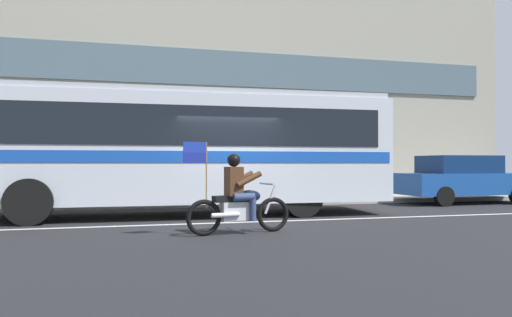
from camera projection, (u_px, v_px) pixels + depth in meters
ground_plane at (229, 220)px, 11.35m from camera, size 60.00×60.00×0.00m
sidewalk_curb at (201, 200)px, 16.29m from camera, size 28.00×3.80×0.15m
lane_center_stripe at (234, 222)px, 10.77m from camera, size 26.60×0.14×0.01m
office_building_facade at (194, 14)px, 18.59m from camera, size 28.00×0.89×14.70m
transit_bus at (179, 144)px, 12.25m from camera, size 11.02×2.90×3.22m
motorcycle_with_rider at (238, 199)px, 9.07m from camera, size 2.18×0.71×1.78m
parked_sedan_curbside at (463, 179)px, 16.02m from camera, size 4.67×1.91×1.64m
fire_hydrant at (67, 192)px, 13.99m from camera, size 0.22×0.30×0.75m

